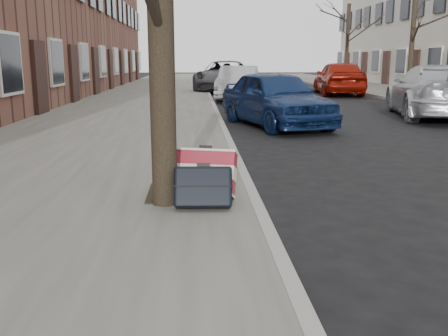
{
  "coord_description": "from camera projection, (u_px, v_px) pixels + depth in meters",
  "views": [
    {
      "loc": [
        -1.89,
        -4.24,
        1.59
      ],
      "look_at": [
        -1.59,
        0.8,
        0.49
      ],
      "focal_mm": 40.0,
      "sensor_mm": 36.0,
      "label": 1
    }
  ],
  "objects": [
    {
      "name": "dirt_patch",
      "position": [
        186.0,
        192.0,
        5.61
      ],
      "size": [
        0.85,
        0.85,
        0.02
      ],
      "primitive_type": "cube",
      "color": "black",
      "rests_on": "near_sidewalk"
    },
    {
      "name": "car_far_front",
      "position": [
        434.0,
        91.0,
        13.85
      ],
      "size": [
        3.12,
        5.35,
        1.46
      ],
      "primitive_type": "imported",
      "rotation": [
        0.0,
        0.0,
        2.91
      ],
      "color": "#B0B2B9",
      "rests_on": "ground"
    },
    {
      "name": "tree_far_b",
      "position": [
        413.0,
        33.0,
        20.7
      ],
      "size": [
        0.21,
        0.21,
        5.07
      ],
      "primitive_type": "cylinder",
      "color": "black",
      "rests_on": "far_sidewalk"
    },
    {
      "name": "car_near_front",
      "position": [
        276.0,
        98.0,
        12.0
      ],
      "size": [
        2.66,
        4.27,
        1.36
      ],
      "primitive_type": "imported",
      "rotation": [
        0.0,
        0.0,
        0.29
      ],
      "color": "#10234E",
      "rests_on": "ground"
    },
    {
      "name": "car_near_back",
      "position": [
        225.0,
        76.0,
        25.07
      ],
      "size": [
        3.64,
        5.93,
        1.53
      ],
      "primitive_type": "imported",
      "rotation": [
        0.0,
        0.0,
        -0.21
      ],
      "color": "#35353A",
      "rests_on": "ground"
    },
    {
      "name": "near_sidewalk",
      "position": [
        147.0,
        101.0,
        18.99
      ],
      "size": [
        5.0,
        70.0,
        0.12
      ],
      "primitive_type": "cube",
      "color": "gray",
      "rests_on": "ground"
    },
    {
      "name": "tree_far_c",
      "position": [
        347.0,
        45.0,
        29.57
      ],
      "size": [
        0.22,
        0.22,
        4.66
      ],
      "primitive_type": "cylinder",
      "color": "black",
      "rests_on": "far_sidewalk"
    },
    {
      "name": "car_near_mid",
      "position": [
        238.0,
        83.0,
        19.75
      ],
      "size": [
        2.12,
        4.28,
        1.35
      ],
      "primitive_type": "imported",
      "rotation": [
        0.0,
        0.0,
        -0.18
      ],
      "color": "#A3A6AB",
      "rests_on": "ground"
    },
    {
      "name": "suitcase_red",
      "position": [
        203.0,
        173.0,
        5.4
      ],
      "size": [
        0.76,
        0.55,
        0.53
      ],
      "primitive_type": "cube",
      "rotation": [
        -0.42,
        0.0,
        -0.27
      ],
      "color": "maroon",
      "rests_on": "near_sidewalk"
    },
    {
      "name": "ground",
      "position": [
        402.0,
        236.0,
        4.59
      ],
      "size": [
        120.0,
        120.0,
        0.0
      ],
      "primitive_type": "plane",
      "color": "black",
      "rests_on": "ground"
    },
    {
      "name": "suitcase_navy",
      "position": [
        203.0,
        187.0,
        4.99
      ],
      "size": [
        0.59,
        0.36,
        0.45
      ],
      "primitive_type": "cube",
      "rotation": [
        -0.42,
        0.0,
        -0.05
      ],
      "color": "black",
      "rests_on": "near_sidewalk"
    },
    {
      "name": "car_far_back",
      "position": [
        339.0,
        78.0,
        22.66
      ],
      "size": [
        2.3,
        4.74,
        1.56
      ],
      "primitive_type": "imported",
      "rotation": [
        0.0,
        0.0,
        3.04
      ],
      "color": "maroon",
      "rests_on": "ground"
    },
    {
      "name": "far_sidewalk",
      "position": [
        440.0,
        99.0,
        19.65
      ],
      "size": [
        4.0,
        70.0,
        0.12
      ],
      "primitive_type": "cube",
      "color": "slate",
      "rests_on": "ground"
    }
  ]
}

